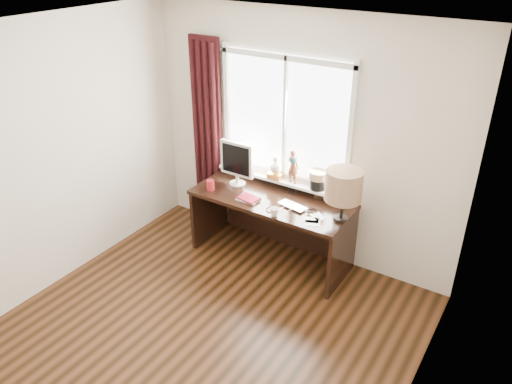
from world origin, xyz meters
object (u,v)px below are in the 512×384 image
Objects in this scene: desk at (276,214)px; table_lamp at (344,186)px; monitor at (237,161)px; mug at (274,212)px; laptop at (293,206)px; red_cup at (211,185)px.

table_lamp is at bearing -8.92° from desk.
table_lamp is (0.79, -0.12, 0.61)m from desk.
table_lamp reaches higher than monitor.
mug is 0.18× the size of monitor.
laptop is 0.17× the size of desk.
table_lamp reaches higher than mug.
laptop is 2.69× the size of red_cup.
red_cup is 0.21× the size of table_lamp.
table_lamp is (1.27, -0.10, 0.09)m from monitor.
desk is at bearing 163.04° from laptop.
desk is (0.65, 0.29, -0.30)m from red_cup.
mug is 0.80× the size of red_cup.
mug is 0.17× the size of table_lamp.
table_lamp is at bearing -4.45° from monitor.
monitor reaches higher than red_cup.
laptop is at bearing -9.41° from monitor.
table_lamp is (1.44, 0.16, 0.31)m from red_cup.
red_cup is 1.48m from table_lamp.
laptop is 3.35× the size of mug.
table_lamp is at bearing 6.49° from red_cup.
red_cup is at bearing -122.42° from monitor.
laptop is 0.26m from mug.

